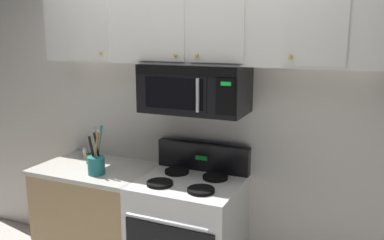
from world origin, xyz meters
TOP-DOWN VIEW (x-y plane):
  - back_wall at (0.00, 0.79)m, footprint 5.20×0.10m
  - stove_range at (0.00, 0.42)m, footprint 0.76×0.69m
  - over_range_microwave at (-0.00, 0.54)m, footprint 0.76×0.43m
  - upper_cabinets at (-0.00, 0.57)m, footprint 2.50×0.36m
  - counter_segment at (-0.84, 0.43)m, footprint 0.93×0.65m
  - utensil_crock_teal at (-0.72, 0.29)m, footprint 0.13×0.13m
  - salt_shaker at (-1.07, 0.59)m, footprint 0.04×0.04m
  - spice_jar at (-0.94, 0.47)m, footprint 0.04×0.04m

SIDE VIEW (x-z plane):
  - counter_segment at x=-0.84m, z-range 0.00..0.90m
  - stove_range at x=0.00m, z-range -0.09..1.03m
  - salt_shaker at x=-1.07m, z-range 0.90..1.00m
  - spice_jar at x=-0.94m, z-range 0.90..1.00m
  - utensil_crock_teal at x=-0.72m, z-range 0.80..1.19m
  - back_wall at x=0.00m, z-range 0.00..2.70m
  - over_range_microwave at x=0.00m, z-range 1.40..1.75m
  - upper_cabinets at x=0.00m, z-range 1.75..2.30m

